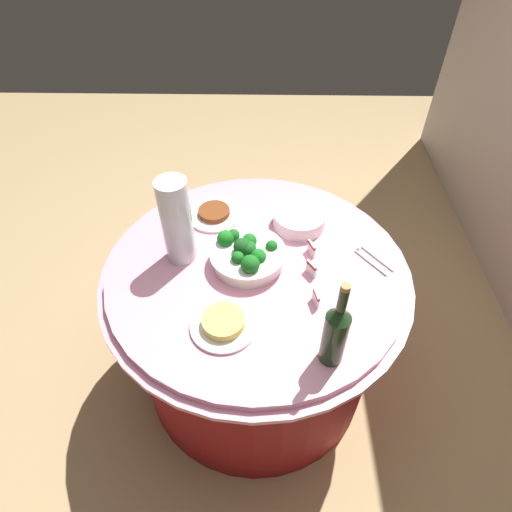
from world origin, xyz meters
TOP-DOWN VIEW (x-y plane):
  - ground_plane at (0.00, 0.00)m, footprint 6.00×6.00m
  - buffet_table at (0.00, 0.00)m, footprint 1.16×1.16m
  - broccoli_bowl at (-0.01, -0.03)m, footprint 0.28×0.28m
  - plate_stack at (-0.23, 0.17)m, footprint 0.21×0.21m
  - wine_bottle at (0.38, 0.23)m, footprint 0.07×0.07m
  - decorative_fruit_vase at (-0.05, -0.28)m, footprint 0.11×0.11m
  - serving_tongs at (-0.03, 0.43)m, footprint 0.15×0.13m
  - food_plate_noodles at (0.27, -0.10)m, footprint 0.22×0.22m
  - food_plate_stir_fry at (-0.28, -0.18)m, footprint 0.22×0.22m
  - label_placard_front at (0.04, 0.20)m, footprint 0.05×0.03m
  - label_placard_mid at (-0.06, 0.21)m, footprint 0.05×0.03m
  - label_placard_rear at (0.17, 0.21)m, footprint 0.05×0.02m

SIDE VIEW (x-z plane):
  - ground_plane at x=0.00m, z-range 0.00..0.00m
  - buffet_table at x=0.00m, z-range 0.01..0.75m
  - serving_tongs at x=-0.03m, z-range 0.74..0.75m
  - food_plate_stir_fry at x=-0.28m, z-range 0.74..0.77m
  - food_plate_noodles at x=0.27m, z-range 0.74..0.78m
  - plate_stack at x=-0.23m, z-range 0.74..0.80m
  - label_placard_front at x=0.04m, z-range 0.74..0.80m
  - label_placard_mid at x=-0.06m, z-range 0.74..0.80m
  - label_placard_rear at x=0.17m, z-range 0.74..0.80m
  - broccoli_bowl at x=-0.01m, z-range 0.73..0.84m
  - wine_bottle at x=0.38m, z-range 0.70..1.04m
  - decorative_fruit_vase at x=-0.05m, z-range 0.72..1.06m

